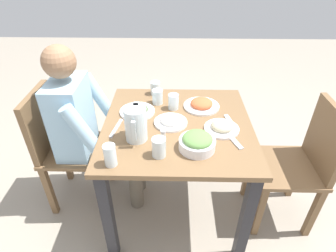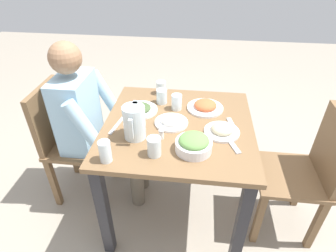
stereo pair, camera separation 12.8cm
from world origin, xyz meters
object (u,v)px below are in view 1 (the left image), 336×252
(dining_table, at_px, (177,140))
(water_glass_far_left, at_px, (155,88))
(chair_far, at_px, (302,161))
(plate_rice_curry, at_px, (202,104))
(water_glass_near_right, at_px, (173,102))
(salt_shaker, at_px, (163,134))
(chair_near, at_px, (62,144))
(water_pitcher, at_px, (136,124))
(diner_near, at_px, (88,126))
(plate_dolmas, at_px, (137,110))
(salad_bowl, at_px, (197,142))
(water_glass_near_left, at_px, (159,147))
(plate_beans, at_px, (222,127))
(water_glass_far_right, at_px, (110,155))
(water_glass_center, at_px, (158,97))
(plate_yoghurt, at_px, (171,121))

(dining_table, distance_m, water_glass_far_left, 0.43)
(chair_far, relative_size, plate_rice_curry, 3.80)
(plate_rice_curry, xyz_separation_m, water_glass_near_right, (0.02, -0.18, 0.03))
(salt_shaker, bearing_deg, water_glass_far_left, -171.85)
(chair_near, height_order, salt_shaker, chair_near)
(dining_table, relative_size, water_pitcher, 4.60)
(diner_near, distance_m, plate_dolmas, 0.34)
(salad_bowl, height_order, water_glass_near_right, water_glass_near_right)
(water_glass_near_left, bearing_deg, water_pitcher, -136.67)
(chair_far, distance_m, plate_rice_curry, 0.72)
(diner_near, relative_size, salad_bowl, 6.15)
(dining_table, bearing_deg, plate_rice_curry, 141.19)
(plate_beans, height_order, water_glass_near_right, water_glass_near_right)
(plate_rice_curry, bearing_deg, plate_dolmas, -79.71)
(water_glass_near_right, bearing_deg, water_glass_far_right, -29.29)
(plate_beans, distance_m, water_glass_near_left, 0.42)
(diner_near, height_order, plate_beans, diner_near)
(plate_dolmas, bearing_deg, water_pitcher, 5.98)
(dining_table, xyz_separation_m, chair_far, (0.05, 0.78, -0.11))
(water_glass_near_left, relative_size, salt_shaker, 1.90)
(water_glass_center, height_order, water_glass_near_left, water_glass_near_left)
(plate_yoghurt, distance_m, water_glass_near_left, 0.29)
(diner_near, distance_m, plate_rice_curry, 0.74)
(plate_dolmas, bearing_deg, water_glass_center, 134.22)
(diner_near, relative_size, plate_dolmas, 5.34)
(chair_far, relative_size, plate_yoghurt, 4.44)
(plate_rice_curry, distance_m, water_glass_near_right, 0.18)
(water_glass_near_left, bearing_deg, plate_beans, 123.57)
(chair_near, height_order, water_glass_center, chair_near)
(dining_table, distance_m, water_glass_near_right, 0.25)
(water_glass_center, relative_size, water_glass_near_right, 0.97)
(dining_table, xyz_separation_m, water_glass_far_right, (0.36, -0.32, 0.18))
(chair_far, bearing_deg, plate_beans, -88.77)
(plate_beans, relative_size, water_glass_near_right, 2.01)
(chair_near, bearing_deg, water_pitcher, 66.09)
(water_pitcher, relative_size, plate_yoghurt, 0.97)
(dining_table, bearing_deg, water_glass_far_left, -157.33)
(water_glass_near_left, distance_m, salt_shaker, 0.14)
(plate_rice_curry, relative_size, water_glass_far_left, 2.57)
(water_glass_center, xyz_separation_m, water_glass_near_right, (0.07, 0.10, 0.00))
(plate_yoghurt, bearing_deg, chair_far, 87.08)
(plate_beans, relative_size, water_glass_center, 2.08)
(dining_table, relative_size, plate_beans, 4.39)
(water_pitcher, height_order, water_glass_near_left, water_pitcher)
(chair_near, xyz_separation_m, water_glass_near_left, (0.38, 0.68, 0.29))
(chair_near, height_order, salad_bowl, chair_near)
(diner_near, xyz_separation_m, water_pitcher, (0.25, 0.35, 0.19))
(dining_table, height_order, plate_yoghurt, plate_yoghurt)
(salad_bowl, bearing_deg, water_glass_far_right, -72.83)
(salad_bowl, relative_size, water_glass_near_left, 1.85)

